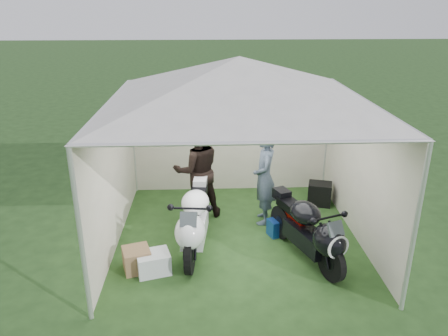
{
  "coord_description": "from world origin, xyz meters",
  "views": [
    {
      "loc": [
        -0.52,
        -6.55,
        3.76
      ],
      "look_at": [
        -0.21,
        0.35,
        1.11
      ],
      "focal_mm": 35.0,
      "sensor_mm": 36.0,
      "label": 1
    }
  ],
  "objects": [
    {
      "name": "paddock_stand",
      "position": [
        0.72,
        0.01,
        0.14
      ],
      "size": [
        0.45,
        0.36,
        0.29
      ],
      "primitive_type": "cube",
      "rotation": [
        0.0,
        0.0,
        0.37
      ],
      "color": "blue",
      "rests_on": "ground"
    },
    {
      "name": "canopy_tent",
      "position": [
        -0.0,
        0.03,
        2.58
      ],
      "size": [
        5.66,
        5.66,
        3.0
      ],
      "color": "silver",
      "rests_on": "ground"
    },
    {
      "name": "person_blue_jacket",
      "position": [
        0.51,
        0.51,
        0.85
      ],
      "size": [
        0.47,
        0.66,
        1.7
      ],
      "primitive_type": "imported",
      "rotation": [
        0.0,
        0.0,
        -1.67
      ],
      "color": "#4F5E72",
      "rests_on": "ground"
    },
    {
      "name": "motorcycle_white",
      "position": [
        -0.71,
        -0.45,
        0.55
      ],
      "size": [
        0.57,
        2.0,
        0.99
      ],
      "rotation": [
        0.0,
        0.0,
        -0.1
      ],
      "color": "black",
      "rests_on": "ground"
    },
    {
      "name": "ground",
      "position": [
        0.0,
        0.0,
        0.0
      ],
      "size": [
        80.0,
        80.0,
        0.0
      ],
      "primitive_type": "plane",
      "color": "#203D18",
      "rests_on": "ground"
    },
    {
      "name": "person_dark_jacket",
      "position": [
        -0.68,
        0.8,
        0.9
      ],
      "size": [
        1.01,
        0.87,
        1.8
      ],
      "primitive_type": "imported",
      "rotation": [
        0.0,
        0.0,
        3.38
      ],
      "color": "black",
      "rests_on": "ground"
    },
    {
      "name": "crate_2",
      "position": [
        -1.36,
        -0.97,
        0.12
      ],
      "size": [
        0.36,
        0.32,
        0.24
      ],
      "primitive_type": "cube",
      "rotation": [
        0.0,
        0.0,
        0.14
      ],
      "color": "silver",
      "rests_on": "ground"
    },
    {
      "name": "motorcycle_black",
      "position": [
        1.04,
        -0.8,
        0.52
      ],
      "size": [
        0.93,
        1.81,
        0.94
      ],
      "rotation": [
        0.0,
        0.0,
        0.37
      ],
      "color": "black",
      "rests_on": "ground"
    },
    {
      "name": "crate_1",
      "position": [
        -1.57,
        -0.94,
        0.17
      ],
      "size": [
        0.48,
        0.48,
        0.34
      ],
      "primitive_type": "cube",
      "rotation": [
        0.0,
        0.0,
        0.31
      ],
      "color": "olive",
      "rests_on": "ground"
    },
    {
      "name": "equipment_box",
      "position": [
        1.7,
        1.16,
        0.22
      ],
      "size": [
        0.52,
        0.46,
        0.44
      ],
      "primitive_type": "cube",
      "rotation": [
        0.0,
        0.0,
        -0.28
      ],
      "color": "black",
      "rests_on": "ground"
    },
    {
      "name": "crate_0",
      "position": [
        -1.31,
        -1.02,
        0.16
      ],
      "size": [
        0.56,
        0.49,
        0.32
      ],
      "primitive_type": "cube",
      "rotation": [
        0.0,
        0.0,
        0.28
      ],
      "color": "silver",
      "rests_on": "ground"
    }
  ]
}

